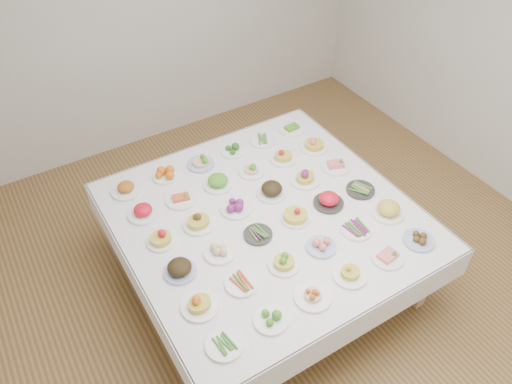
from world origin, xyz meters
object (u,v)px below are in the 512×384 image
dish_18 (161,237)px  display_table (266,221)px  dish_35 (292,128)px  dish_0 (224,344)px

dish_18 → display_table: bearing=-11.0°
display_table → dish_35: (0.83, 0.84, 0.10)m
dish_18 → dish_0: bearing=-90.7°
display_table → dish_35: size_ratio=9.27×
dish_0 → dish_18: size_ratio=1.11×
dish_0 → dish_35: bearing=45.3°
dish_35 → dish_0: bearing=-134.7°
display_table → dish_0: 1.19m
dish_0 → dish_35: 2.37m
display_table → dish_18: 0.85m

